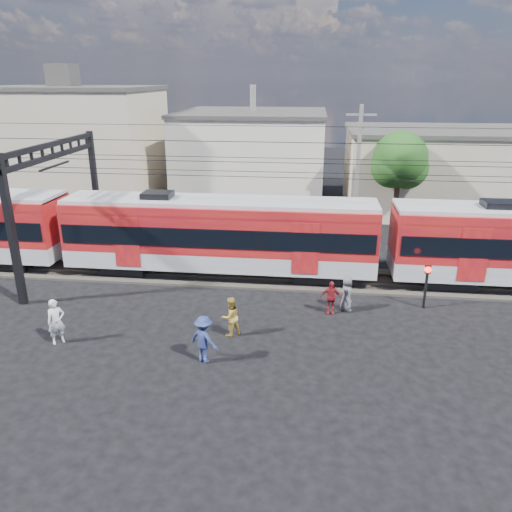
# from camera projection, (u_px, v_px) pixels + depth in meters

# --- Properties ---
(ground) EXTENTS (120.00, 120.00, 0.00)m
(ground) POSITION_uv_depth(u_px,v_px,m) (219.00, 355.00, 19.10)
(ground) COLOR black
(ground) RESTS_ON ground
(track_bed) EXTENTS (70.00, 3.40, 0.12)m
(track_bed) POSITION_uv_depth(u_px,v_px,m) (247.00, 276.00, 26.55)
(track_bed) COLOR #2D2823
(track_bed) RESTS_ON ground
(rail_near) EXTENTS (70.00, 0.12, 0.12)m
(rail_near) POSITION_uv_depth(u_px,v_px,m) (245.00, 279.00, 25.81)
(rail_near) COLOR #59544C
(rail_near) RESTS_ON track_bed
(rail_far) EXTENTS (70.00, 0.12, 0.12)m
(rail_far) POSITION_uv_depth(u_px,v_px,m) (249.00, 268.00, 27.21)
(rail_far) COLOR #59544C
(rail_far) RESTS_ON track_bed
(commuter_train) EXTENTS (50.30, 3.08, 4.17)m
(commuter_train) POSITION_uv_depth(u_px,v_px,m) (224.00, 233.00, 25.89)
(commuter_train) COLOR black
(commuter_train) RESTS_ON ground
(catenary) EXTENTS (70.00, 9.30, 7.52)m
(catenary) POSITION_uv_depth(u_px,v_px,m) (81.00, 177.00, 25.77)
(catenary) COLOR black
(catenary) RESTS_ON ground
(building_west) EXTENTS (14.28, 10.20, 9.30)m
(building_west) POSITION_uv_depth(u_px,v_px,m) (71.00, 145.00, 41.79)
(building_west) COLOR #B8A68C
(building_west) RESTS_ON ground
(building_midwest) EXTENTS (12.24, 12.24, 7.30)m
(building_midwest) POSITION_uv_depth(u_px,v_px,m) (253.00, 154.00, 43.29)
(building_midwest) COLOR beige
(building_midwest) RESTS_ON ground
(building_mideast) EXTENTS (16.32, 10.20, 6.30)m
(building_mideast) POSITION_uv_depth(u_px,v_px,m) (452.00, 170.00, 38.91)
(building_mideast) COLOR #B8A68C
(building_mideast) RESTS_ON ground
(utility_pole_mid) EXTENTS (1.80, 0.24, 8.50)m
(utility_pole_mid) POSITION_uv_depth(u_px,v_px,m) (357.00, 171.00, 30.91)
(utility_pole_mid) COLOR slate
(utility_pole_mid) RESTS_ON ground
(tree_near) EXTENTS (3.82, 3.64, 6.72)m
(tree_near) POSITION_uv_depth(u_px,v_px,m) (402.00, 162.00, 33.41)
(tree_near) COLOR #382619
(tree_near) RESTS_ON ground
(pedestrian_a) EXTENTS (0.81, 0.79, 1.87)m
(pedestrian_a) POSITION_uv_depth(u_px,v_px,m) (56.00, 322.00, 19.71)
(pedestrian_a) COLOR silver
(pedestrian_a) RESTS_ON ground
(pedestrian_b) EXTENTS (1.04, 1.02, 1.68)m
(pedestrian_b) POSITION_uv_depth(u_px,v_px,m) (230.00, 317.00, 20.31)
(pedestrian_b) COLOR gold
(pedestrian_b) RESTS_ON ground
(pedestrian_c) EXTENTS (1.38, 1.15, 1.85)m
(pedestrian_c) POSITION_uv_depth(u_px,v_px,m) (204.00, 339.00, 18.39)
(pedestrian_c) COLOR navy
(pedestrian_c) RESTS_ON ground
(pedestrian_d) EXTENTS (0.94, 0.42, 1.57)m
(pedestrian_d) POSITION_uv_depth(u_px,v_px,m) (331.00, 298.00, 22.19)
(pedestrian_d) COLOR maroon
(pedestrian_d) RESTS_ON ground
(pedestrian_e) EXTENTS (0.73, 0.91, 1.63)m
(pedestrian_e) POSITION_uv_depth(u_px,v_px,m) (347.00, 293.00, 22.53)
(pedestrian_e) COLOR #55545A
(pedestrian_e) RESTS_ON ground
(crossing_signal) EXTENTS (0.30, 0.30, 2.09)m
(crossing_signal) POSITION_uv_depth(u_px,v_px,m) (427.00, 279.00, 22.51)
(crossing_signal) COLOR black
(crossing_signal) RESTS_ON ground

